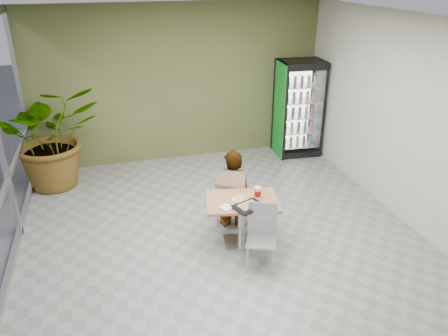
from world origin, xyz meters
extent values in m
plane|color=gray|center=(0.00, 0.00, 0.00)|extent=(7.00, 7.00, 0.00)
cube|color=#A66B47|center=(0.24, -0.01, 0.73)|extent=(1.15, 0.90, 0.04)
cylinder|color=#ADAFB2|center=(0.24, -0.01, 0.35)|extent=(0.10, 0.10, 0.71)
cube|color=#ADAFB2|center=(0.24, -0.01, 0.02)|extent=(0.58, 0.50, 0.04)
cube|color=#ADAFB2|center=(0.27, 0.61, 0.49)|extent=(0.60, 0.60, 0.03)
cube|color=#ADAFB2|center=(0.18, 0.41, 0.76)|extent=(0.43, 0.21, 0.54)
cylinder|color=#ADAFB2|center=(0.53, 0.72, 0.24)|extent=(0.03, 0.03, 0.49)
cylinder|color=#ADAFB2|center=(0.17, 0.87, 0.24)|extent=(0.03, 0.03, 0.49)
cylinder|color=#ADAFB2|center=(0.37, 0.36, 0.24)|extent=(0.03, 0.03, 0.49)
cylinder|color=#ADAFB2|center=(0.01, 0.51, 0.24)|extent=(0.03, 0.03, 0.49)
cube|color=#ADAFB2|center=(0.33, -0.60, 0.43)|extent=(0.53, 0.53, 0.03)
cube|color=#ADAFB2|center=(0.40, -0.42, 0.67)|extent=(0.38, 0.19, 0.48)
cylinder|color=#ADAFB2|center=(0.10, -0.69, 0.22)|extent=(0.02, 0.02, 0.43)
cylinder|color=#ADAFB2|center=(0.42, -0.82, 0.22)|extent=(0.02, 0.02, 0.43)
cylinder|color=#ADAFB2|center=(0.24, -0.37, 0.22)|extent=(0.02, 0.02, 0.43)
cylinder|color=#ADAFB2|center=(0.56, -0.51, 0.22)|extent=(0.02, 0.02, 0.43)
imported|color=black|center=(0.27, 0.56, 0.50)|extent=(0.69, 0.58, 1.59)
cylinder|color=silver|center=(0.21, 0.00, 0.76)|extent=(0.22, 0.22, 0.01)
cylinder|color=silver|center=(0.48, -0.01, 0.83)|extent=(0.09, 0.09, 0.16)
cylinder|color=red|center=(0.48, -0.01, 0.83)|extent=(0.09, 0.09, 0.09)
cylinder|color=silver|center=(0.48, -0.01, 0.92)|extent=(0.10, 0.10, 0.01)
cube|color=silver|center=(-0.04, -0.17, 0.76)|extent=(0.21, 0.21, 0.02)
cube|color=black|center=(0.26, -0.23, 0.76)|extent=(0.50, 0.43, 0.02)
cube|color=black|center=(2.50, 3.04, 1.02)|extent=(0.96, 0.78, 2.04)
cube|color=#17982A|center=(2.04, 3.04, 1.02)|extent=(0.06, 0.70, 2.00)
cube|color=white|center=(2.50, 2.70, 1.04)|extent=(0.73, 0.06, 1.63)
imported|color=#2A692C|center=(-2.51, 2.84, 0.97)|extent=(2.07, 1.90, 1.94)
camera|label=1|loc=(-1.50, -5.21, 3.81)|focal=35.00mm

